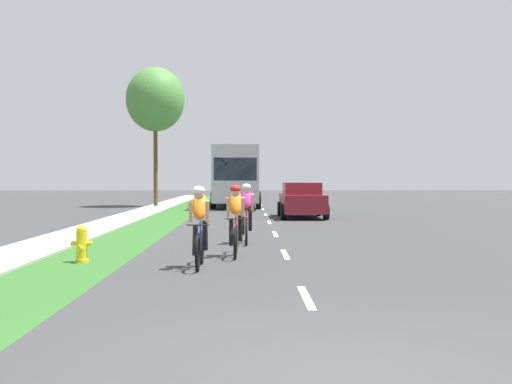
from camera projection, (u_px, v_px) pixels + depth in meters
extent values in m
plane|color=#38383A|center=(268.00, 220.00, 25.46)|extent=(120.00, 120.00, 0.00)
cube|color=#2D6026|center=(163.00, 220.00, 25.40)|extent=(1.89, 70.00, 0.01)
cube|color=#9E998E|center=(119.00, 220.00, 25.38)|extent=(1.67, 70.00, 0.10)
cube|color=white|center=(306.00, 297.00, 9.10)|extent=(0.12, 1.80, 0.01)
cube|color=white|center=(285.00, 254.00, 14.19)|extent=(0.12, 1.80, 0.01)
cube|color=white|center=(275.00, 234.00, 19.28)|extent=(0.12, 1.80, 0.01)
cube|color=white|center=(269.00, 222.00, 24.37)|extent=(0.12, 1.80, 0.01)
cube|color=white|center=(266.00, 215.00, 29.46)|extent=(0.12, 1.80, 0.01)
cube|color=white|center=(263.00, 209.00, 34.55)|extent=(0.12, 1.80, 0.01)
cube|color=white|center=(261.00, 205.00, 39.64)|extent=(0.12, 1.80, 0.01)
cube|color=white|center=(259.00, 202.00, 44.73)|extent=(0.12, 1.80, 0.01)
cube|color=white|center=(258.00, 199.00, 49.82)|extent=(0.12, 1.80, 0.01)
cube|color=white|center=(257.00, 197.00, 54.91)|extent=(0.12, 1.80, 0.01)
cylinder|color=yellow|center=(82.00, 261.00, 12.87)|extent=(0.28, 0.28, 0.06)
cylinder|color=yellow|center=(82.00, 246.00, 12.86)|extent=(0.22, 0.22, 0.55)
sphere|color=yellow|center=(82.00, 230.00, 12.86)|extent=(0.21, 0.21, 0.21)
cylinder|color=yellow|center=(74.00, 243.00, 12.86)|extent=(0.12, 0.09, 0.09)
cylinder|color=yellow|center=(90.00, 243.00, 12.86)|extent=(0.12, 0.09, 0.09)
cylinder|color=yellow|center=(80.00, 248.00, 12.69)|extent=(0.11, 0.14, 0.11)
torus|color=black|center=(202.00, 247.00, 12.63)|extent=(0.06, 0.68, 0.68)
torus|color=black|center=(198.00, 253.00, 11.59)|extent=(0.06, 0.68, 0.68)
cylinder|color=#23389E|center=(199.00, 241.00, 12.01)|extent=(0.04, 0.59, 0.43)
cylinder|color=#23389E|center=(201.00, 235.00, 12.29)|extent=(0.04, 0.04, 0.55)
cylinder|color=#23389E|center=(200.00, 224.00, 12.05)|extent=(0.03, 0.55, 0.03)
cylinder|color=black|center=(198.00, 225.00, 11.60)|extent=(0.42, 0.02, 0.02)
ellipsoid|color=orange|center=(200.00, 206.00, 12.11)|extent=(0.30, 0.54, 0.63)
sphere|color=tan|center=(199.00, 194.00, 11.83)|extent=(0.20, 0.20, 0.20)
ellipsoid|color=white|center=(199.00, 190.00, 11.83)|extent=(0.24, 0.28, 0.16)
cylinder|color=tan|center=(190.00, 211.00, 11.83)|extent=(0.07, 0.26, 0.45)
cylinder|color=tan|center=(207.00, 211.00, 11.84)|extent=(0.07, 0.26, 0.45)
cylinder|color=black|center=(195.00, 240.00, 12.21)|extent=(0.10, 0.30, 0.60)
cylinder|color=black|center=(205.00, 235.00, 12.16)|extent=(0.10, 0.25, 0.61)
torus|color=black|center=(236.00, 239.00, 14.37)|extent=(0.06, 0.68, 0.68)
torus|color=black|center=(235.00, 243.00, 13.33)|extent=(0.06, 0.68, 0.68)
cylinder|color=red|center=(236.00, 233.00, 13.74)|extent=(0.04, 0.59, 0.43)
cylinder|color=red|center=(236.00, 228.00, 14.02)|extent=(0.04, 0.04, 0.55)
cylinder|color=red|center=(236.00, 218.00, 13.78)|extent=(0.03, 0.55, 0.03)
cylinder|color=black|center=(235.00, 219.00, 13.33)|extent=(0.42, 0.02, 0.02)
ellipsoid|color=orange|center=(236.00, 203.00, 13.85)|extent=(0.30, 0.54, 0.63)
sphere|color=tan|center=(235.00, 192.00, 13.56)|extent=(0.20, 0.20, 0.20)
ellipsoid|color=red|center=(235.00, 189.00, 13.56)|extent=(0.24, 0.28, 0.16)
cylinder|color=tan|center=(228.00, 207.00, 13.57)|extent=(0.07, 0.26, 0.45)
cylinder|color=tan|center=(243.00, 207.00, 13.57)|extent=(0.07, 0.26, 0.45)
cylinder|color=black|center=(231.00, 232.00, 13.94)|extent=(0.10, 0.30, 0.60)
cylinder|color=black|center=(240.00, 228.00, 13.89)|extent=(0.10, 0.25, 0.61)
torus|color=black|center=(246.00, 229.00, 17.08)|extent=(0.06, 0.68, 0.68)
torus|color=black|center=(246.00, 232.00, 16.05)|extent=(0.06, 0.68, 0.68)
cylinder|color=red|center=(246.00, 224.00, 16.46)|extent=(0.04, 0.59, 0.43)
cylinder|color=red|center=(246.00, 219.00, 16.74)|extent=(0.04, 0.04, 0.55)
cylinder|color=red|center=(246.00, 211.00, 16.50)|extent=(0.03, 0.55, 0.03)
cylinder|color=black|center=(246.00, 212.00, 16.05)|extent=(0.42, 0.02, 0.02)
ellipsoid|color=#CC2D8C|center=(246.00, 199.00, 16.57)|extent=(0.30, 0.54, 0.63)
sphere|color=tan|center=(246.00, 190.00, 16.28)|extent=(0.20, 0.20, 0.20)
ellipsoid|color=white|center=(246.00, 187.00, 16.28)|extent=(0.24, 0.28, 0.16)
cylinder|color=tan|center=(240.00, 202.00, 16.29)|extent=(0.07, 0.26, 0.45)
cylinder|color=tan|center=(253.00, 202.00, 16.29)|extent=(0.07, 0.26, 0.45)
cylinder|color=black|center=(243.00, 223.00, 16.66)|extent=(0.10, 0.30, 0.60)
cylinder|color=black|center=(250.00, 220.00, 16.61)|extent=(0.10, 0.25, 0.61)
cube|color=maroon|center=(302.00, 203.00, 27.20)|extent=(1.76, 4.30, 0.76)
cube|color=maroon|center=(302.00, 189.00, 27.33)|extent=(1.55, 2.24, 0.52)
cube|color=#1E2833|center=(304.00, 189.00, 26.37)|extent=(1.44, 0.08, 0.44)
cylinder|color=black|center=(283.00, 212.00, 25.86)|extent=(0.22, 0.64, 0.64)
cylinder|color=black|center=(326.00, 212.00, 25.88)|extent=(0.22, 0.64, 0.64)
cylinder|color=black|center=(280.00, 209.00, 28.53)|extent=(0.22, 0.64, 0.64)
cylinder|color=black|center=(319.00, 209.00, 28.55)|extent=(0.22, 0.64, 0.64)
cube|color=#A5A8AD|center=(237.00, 174.00, 38.51)|extent=(2.50, 11.60, 3.10)
cube|color=#1E2833|center=(237.00, 168.00, 38.50)|extent=(2.52, 10.67, 0.64)
cube|color=#1E2833|center=(235.00, 169.00, 32.73)|extent=(2.25, 0.06, 1.20)
cylinder|color=black|center=(213.00, 200.00, 34.76)|extent=(0.28, 0.96, 0.96)
cylinder|color=black|center=(258.00, 200.00, 34.79)|extent=(0.28, 0.96, 0.96)
cylinder|color=black|center=(219.00, 197.00, 41.71)|extent=(0.28, 0.96, 0.96)
cylinder|color=black|center=(257.00, 196.00, 41.75)|extent=(0.28, 0.96, 0.96)
cylinder|color=brown|center=(156.00, 165.00, 37.50)|extent=(0.24, 0.24, 5.01)
ellipsoid|color=#478438|center=(155.00, 99.00, 37.42)|extent=(3.47, 3.47, 3.82)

